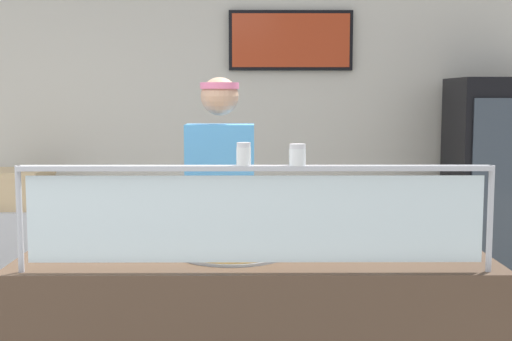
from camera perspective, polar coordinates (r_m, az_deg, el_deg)
The scene contains 10 objects.
shop_rear_unit at distance 5.41m, azimuth -0.15°, elevation 3.07°, with size 6.48×0.13×2.70m.
sneeze_guard at distance 2.74m, azimuth -0.06°, elevation -2.84°, with size 1.91×0.06×0.43m.
pizza_tray at distance 3.10m, azimuth -1.92°, elevation -6.65°, with size 0.49×0.49×0.04m.
pizza_server at distance 3.07m, azimuth -1.75°, elevation -6.33°, with size 0.07×0.28×0.01m, color #ADAFB7.
parmesan_shaker at distance 2.72m, azimuth -1.03°, elevation 1.25°, with size 0.06×0.06×0.09m.
pepper_flake_shaker at distance 2.72m, azimuth 3.46°, elevation 1.20°, with size 0.07×0.07×0.09m.
worker_figure at distance 3.86m, azimuth -2.92°, elevation -3.50°, with size 0.41×0.50×1.76m.
drink_fridge at distance 5.33m, azimuth 19.56°, elevation -2.37°, with size 0.71×0.62×1.79m.
prep_shelf at distance 5.34m, azimuth -19.01°, elevation -7.43°, with size 0.70×0.55×0.86m, color #B7BABF.
pizza_box_stack at distance 5.24m, azimuth -19.25°, elevation -1.43°, with size 0.46×0.45×0.27m.
Camera 1 is at (1.03, -2.65, 1.66)m, focal length 48.16 mm.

